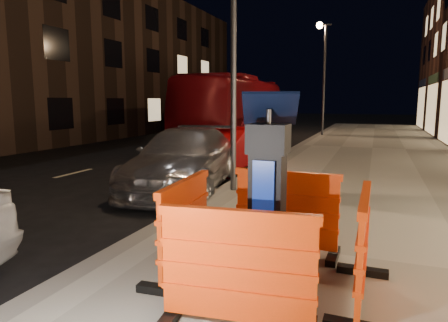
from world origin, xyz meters
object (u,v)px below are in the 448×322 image
at_px(barrier_kerbside, 185,226).
at_px(barrier_bldgside, 362,248).
at_px(car_red, 228,170).
at_px(parking_kiosk, 267,197).
at_px(barrier_front, 237,272).
at_px(barrier_back, 286,212).
at_px(bus_doubledecker, 235,136).
at_px(car_silver, 185,188).

xyz_separation_m(barrier_kerbside, barrier_bldgside, (1.90, 0.00, 0.00)).
relative_size(barrier_bldgside, car_red, 0.34).
distance_m(parking_kiosk, barrier_kerbside, 1.04).
xyz_separation_m(barrier_front, car_red, (-3.10, 8.14, -0.68)).
relative_size(barrier_back, bus_doubledecker, 0.11).
distance_m(parking_kiosk, car_red, 7.91).
distance_m(barrier_bldgside, bus_doubledecker, 19.72).
bearing_deg(bus_doubledecker, barrier_bldgside, -69.32).
bearing_deg(barrier_front, barrier_bldgside, 38.29).
bearing_deg(barrier_back, bus_doubledecker, 112.58).
height_order(car_silver, bus_doubledecker, bus_doubledecker).
distance_m(barrier_bldgside, car_silver, 6.17).
relative_size(car_silver, car_red, 1.24).
bearing_deg(car_silver, bus_doubledecker, 94.67).
distance_m(barrier_back, bus_doubledecker, 18.49).
xyz_separation_m(barrier_back, bus_doubledecker, (-6.71, 17.21, -0.68)).
bearing_deg(barrier_front, car_red, 104.12).
bearing_deg(car_silver, barrier_back, -57.68).
height_order(barrier_bldgside, car_silver, barrier_bldgside).
distance_m(parking_kiosk, barrier_back, 1.04).
height_order(barrier_bldgside, car_red, barrier_bldgside).
bearing_deg(parking_kiosk, car_silver, 123.72).
relative_size(parking_kiosk, barrier_front, 1.40).
bearing_deg(barrier_bldgside, barrier_back, 45.29).
distance_m(barrier_kerbside, car_silver, 5.09).
xyz_separation_m(barrier_bldgside, car_silver, (-4.16, 4.51, -0.68)).
height_order(barrier_kerbside, barrier_bldgside, same).
bearing_deg(car_red, barrier_kerbside, -65.60).
relative_size(parking_kiosk, car_silver, 0.39).
bearing_deg(barrier_bldgside, car_red, 29.66).
bearing_deg(parking_kiosk, barrier_front, -91.71).
bearing_deg(barrier_back, parking_kiosk, -88.71).
bearing_deg(barrier_kerbside, barrier_back, -48.71).
bearing_deg(barrier_kerbside, car_red, 12.91).
bearing_deg(car_red, barrier_bldgside, -52.85).
xyz_separation_m(barrier_front, barrier_kerbside, (-0.95, 0.95, 0.00)).
bearing_deg(parking_kiosk, barrier_back, 88.29).
height_order(barrier_back, car_red, barrier_back).
height_order(barrier_front, car_silver, barrier_front).
distance_m(parking_kiosk, barrier_front, 1.04).
relative_size(parking_kiosk, barrier_back, 1.40).
bearing_deg(barrier_front, parking_kiosk, 83.29).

